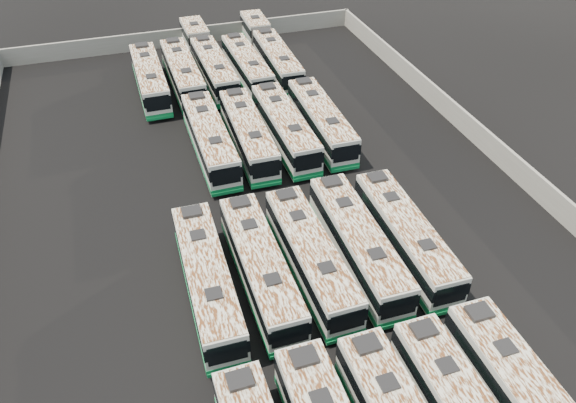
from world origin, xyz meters
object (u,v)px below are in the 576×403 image
object	(u,v)px
bus_back_center	(208,58)
bus_midfront_left	(261,267)
bus_midfront_far_right	(405,236)
bus_midback_left	(210,139)
bus_midfront_center	(311,257)
bus_back_far_right	(270,50)
bus_midfront_right	(358,244)
bus_midback_center	(248,134)
bus_back_right	(247,66)
bus_back_far_left	(150,79)
bus_midfront_far_left	(207,280)
bus_midback_right	(285,128)
bus_midback_far_right	(321,121)
bus_back_left	(183,73)

from	to	relation	value
bus_back_center	bus_midfront_left	bearing A→B (deg)	-96.83
bus_back_center	bus_midfront_far_right	bearing A→B (deg)	-79.26
bus_midback_left	bus_midfront_center	bearing A→B (deg)	-78.54
bus_back_far_right	bus_midback_left	bearing A→B (deg)	-120.26
bus_midfront_right	bus_midfront_far_right	world-z (taller)	bus_midfront_right
bus_midfront_center	bus_back_center	bearing A→B (deg)	89.38
bus_midback_center	bus_back_right	distance (m)	14.84
bus_midback_left	bus_back_far_left	size ratio (longest dim) A/B	1.01
bus_midfront_far_left	bus_midback_right	bearing A→B (deg)	58.50
bus_midfront_right	bus_midback_left	bearing A→B (deg)	113.48
bus_midback_center	bus_midfront_right	bearing A→B (deg)	-76.61
bus_midfront_right	bus_back_far_right	bearing A→B (deg)	84.47
bus_midback_far_right	bus_midback_right	bearing A→B (deg)	-176.39
bus_back_far_left	bus_back_right	distance (m)	10.87
bus_midfront_center	bus_back_far_left	world-z (taller)	bus_back_far_left
bus_midback_far_right	bus_back_far_right	distance (m)	17.81
bus_midback_left	bus_back_far_right	xyz separation A→B (m)	(10.95, 17.84, -0.08)
bus_midfront_center	bus_midfront_right	xyz separation A→B (m)	(3.62, 0.19, 0.06)
bus_midfront_right	bus_back_center	distance (m)	35.09
bus_midback_center	bus_midfront_center	bearing A→B (deg)	-88.70
bus_back_far_left	bus_midfront_far_right	bearing A→B (deg)	-65.56
bus_midback_far_right	bus_back_center	world-z (taller)	bus_midback_far_right
bus_back_right	bus_midfront_far_right	bearing A→B (deg)	-84.89
bus_midfront_far_left	bus_back_far_right	world-z (taller)	bus_midfront_far_left
bus_back_left	bus_back_far_right	xyz separation A→B (m)	(10.99, 3.39, -0.07)
bus_midfront_left	bus_midfront_right	size ratio (longest dim) A/B	0.98
bus_midfront_far_left	bus_midback_center	bearing A→B (deg)	67.78
bus_midback_left	bus_midback_center	xyz separation A→B (m)	(3.57, -0.14, -0.04)
bus_midback_right	bus_back_far_right	size ratio (longest dim) A/B	0.66
bus_back_far_left	bus_back_far_right	size ratio (longest dim) A/B	0.66
bus_midback_left	bus_back_right	size ratio (longest dim) A/B	1.04
bus_midfront_left	bus_back_far_left	xyz separation A→B (m)	(-3.63, 31.41, 0.04)
bus_midback_right	bus_back_right	distance (m)	14.38
bus_midfront_far_left	bus_midback_left	distance (m)	17.62
bus_back_far_right	bus_midback_center	bearing A→B (deg)	-111.04
bus_midfront_far_right	bus_midback_far_right	xyz separation A→B (m)	(-0.01, 17.32, 0.03)
bus_midfront_center	bus_midfront_far_right	distance (m)	7.28
bus_back_center	bus_midback_center	bearing A→B (deg)	-90.72
bus_midback_center	bus_back_far_left	size ratio (longest dim) A/B	0.99
bus_midfront_far_right	bus_back_far_right	distance (m)	35.14
bus_midfront_center	bus_midback_far_right	distance (m)	18.74
bus_midback_center	bus_back_right	xyz separation A→B (m)	(3.64, 14.38, -0.05)
bus_midfront_right	bus_back_far_left	size ratio (longest dim) A/B	1.00
bus_midback_right	bus_back_far_right	bearing A→B (deg)	77.46
bus_back_far_left	bus_back_far_right	world-z (taller)	bus_back_far_left
bus_back_right	bus_back_far_left	bearing A→B (deg)	178.52
bus_midfront_right	bus_midfront_far_left	bearing A→B (deg)	-178.50
bus_back_far_right	bus_midback_far_right	bearing A→B (deg)	-89.09
bus_back_far_left	bus_back_center	xyz separation A→B (m)	(7.08, 3.58, -0.05)
bus_midfront_right	bus_back_far_left	bearing A→B (deg)	109.74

